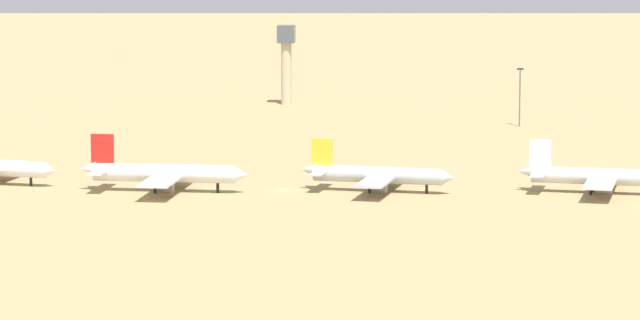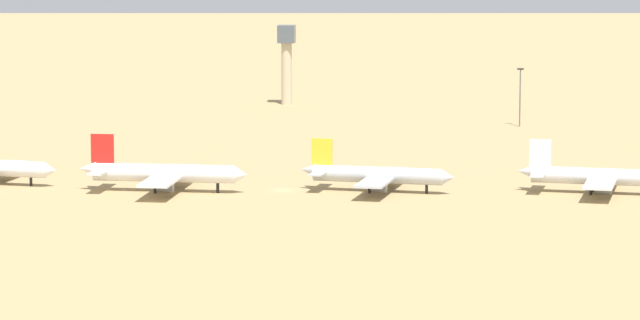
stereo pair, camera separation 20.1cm
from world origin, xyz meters
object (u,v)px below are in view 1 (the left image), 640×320
parked_jet_red_2 (162,173)px  control_tower (286,57)px  light_pole_mid (520,93)px  parked_jet_white_4 (597,176)px  parked_jet_yellow_3 (376,175)px

parked_jet_red_2 → control_tower: 166.87m
control_tower → light_pole_mid: 84.48m
control_tower → light_pole_mid: (68.99, -48.46, -5.33)m
control_tower → light_pole_mid: control_tower is taller
parked_jet_white_4 → parked_jet_red_2: bearing=-167.8°
parked_jet_white_4 → control_tower: (-81.81, 161.03, 10.93)m
parked_jet_yellow_3 → parked_jet_white_4: parked_jet_white_4 is taller
parked_jet_yellow_3 → light_pole_mid: bearing=83.1°
parked_jet_red_2 → light_pole_mid: 140.93m
parked_jet_yellow_3 → light_pole_mid: size_ratio=2.05×
parked_jet_white_4 → light_pole_mid: (-12.81, 112.57, 5.60)m
control_tower → light_pole_mid: bearing=-35.1°
parked_jet_white_4 → light_pole_mid: 113.43m
parked_jet_white_4 → light_pole_mid: size_ratio=2.08×
parked_jet_red_2 → light_pole_mid: (77.06, 117.88, 5.30)m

